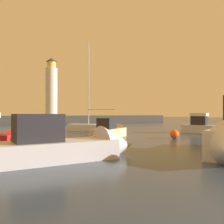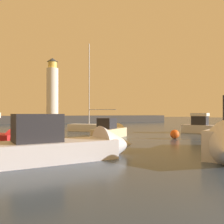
# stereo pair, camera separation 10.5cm
# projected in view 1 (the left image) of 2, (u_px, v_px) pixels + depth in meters

# --- Properties ---
(ground_plane) EXTENTS (220.00, 220.00, 0.00)m
(ground_plane) POSITION_uv_depth(u_px,v_px,m) (54.00, 132.00, 31.83)
(ground_plane) COLOR #2D3D51
(breakwater) EXTENTS (72.91, 5.17, 1.81)m
(breakwater) POSITION_uv_depth(u_px,v_px,m) (31.00, 120.00, 59.54)
(breakwater) COLOR #423F3D
(breakwater) RESTS_ON ground_plane
(lighthouse) EXTENTS (2.88, 2.88, 14.45)m
(lighthouse) POSITION_uv_depth(u_px,v_px,m) (51.00, 88.00, 61.49)
(lighthouse) COLOR silver
(lighthouse) RESTS_ON breakwater
(motorboat_0) EXTENTS (5.55, 5.30, 2.29)m
(motorboat_0) POSITION_uv_depth(u_px,v_px,m) (113.00, 131.00, 24.88)
(motorboat_0) COLOR beige
(motorboat_0) RESTS_ON ground_plane
(motorboat_1) EXTENTS (4.51, 6.47, 2.70)m
(motorboat_1) POSITION_uv_depth(u_px,v_px,m) (210.00, 127.00, 29.18)
(motorboat_1) COLOR silver
(motorboat_1) RESTS_ON ground_plane
(motorboat_3) EXTENTS (7.93, 3.26, 2.95)m
(motorboat_3) POSITION_uv_depth(u_px,v_px,m) (78.00, 145.00, 12.99)
(motorboat_3) COLOR silver
(motorboat_3) RESTS_ON ground_plane
(sailboat_moored) EXTENTS (6.39, 6.11, 11.76)m
(sailboat_moored) POSITION_uv_depth(u_px,v_px,m) (93.00, 127.00, 32.81)
(sailboat_moored) COLOR white
(sailboat_moored) RESTS_ON ground_plane
(mooring_buoy) EXTENTS (0.85, 0.85, 0.85)m
(mooring_buoy) POSITION_uv_depth(u_px,v_px,m) (174.00, 134.00, 23.13)
(mooring_buoy) COLOR #EA5919
(mooring_buoy) RESTS_ON ground_plane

